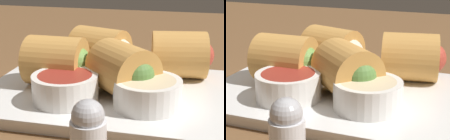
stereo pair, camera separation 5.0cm
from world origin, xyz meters
TOP-DOWN VIEW (x-y plane):
  - table_surface at (0.00, 0.00)cm, footprint 180.00×140.00cm
  - serving_plate at (-3.20, -1.49)cm, footprint 30.45×21.19cm
  - roll_front_left at (-5.17, -0.14)cm, footprint 9.15×9.14cm
  - roll_front_right at (3.38, -1.50)cm, footprint 7.94×6.14cm
  - roll_back_left at (-11.04, -7.94)cm, footprint 8.34×7.13cm
  - roll_back_right at (-0.82, -7.49)cm, footprint 8.57×7.93cm
  - dipping_bowl_near at (-8.04, 2.54)cm, footprint 7.33×7.33cm
  - dipping_bowl_far at (1.00, 3.11)cm, footprint 7.33×7.33cm
  - spoon at (-5.80, -18.06)cm, footprint 18.65×4.31cm

SIDE VIEW (x-z plane):
  - table_surface at x=0.00cm, z-range 0.00..2.00cm
  - spoon at x=-5.80cm, z-range 1.92..3.07cm
  - serving_plate at x=-3.20cm, z-range 2.01..3.51cm
  - dipping_bowl_near at x=-8.04cm, z-range 3.63..6.66cm
  - dipping_bowl_far at x=1.00cm, z-range 3.63..6.66cm
  - roll_front_left at x=-5.17cm, z-range 3.50..9.58cm
  - roll_front_right at x=3.38cm, z-range 3.50..9.58cm
  - roll_back_left at x=-11.04cm, z-range 3.50..9.58cm
  - roll_back_right at x=-0.82cm, z-range 3.50..9.58cm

